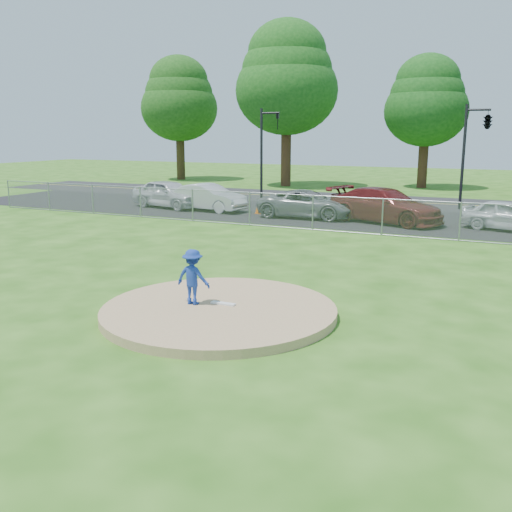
{
  "coord_description": "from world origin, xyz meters",
  "views": [
    {
      "loc": [
        6.09,
        -11.0,
        4.11
      ],
      "look_at": [
        0.0,
        2.0,
        1.0
      ],
      "focal_mm": 40.0,
      "sensor_mm": 36.0,
      "label": 1
    }
  ],
  "objects_px": {
    "tree_center": "(427,100)",
    "parked_car_pearl": "(509,216)",
    "traffic_signal_left": "(265,145)",
    "tree_far_left": "(179,99)",
    "parked_car_white": "(208,197)",
    "traffic_cone": "(259,206)",
    "parked_car_gray": "(308,204)",
    "parked_car_darkred": "(385,205)",
    "traffic_signal_center": "(485,123)",
    "parked_car_silver": "(169,194)",
    "tree_left": "(287,77)",
    "pitcher": "(193,277)"
  },
  "relations": [
    {
      "from": "pitcher",
      "to": "parked_car_gray",
      "type": "height_order",
      "value": "pitcher"
    },
    {
      "from": "pitcher",
      "to": "parked_car_gray",
      "type": "bearing_deg",
      "value": -79.46
    },
    {
      "from": "parked_car_white",
      "to": "parked_car_pearl",
      "type": "xyz_separation_m",
      "value": [
        14.81,
        -0.14,
        -0.06
      ]
    },
    {
      "from": "tree_left",
      "to": "traffic_signal_center",
      "type": "bearing_deg",
      "value": -31.02
    },
    {
      "from": "parked_car_gray",
      "to": "parked_car_silver",
      "type": "bearing_deg",
      "value": 85.65
    },
    {
      "from": "traffic_signal_center",
      "to": "parked_car_pearl",
      "type": "bearing_deg",
      "value": -75.88
    },
    {
      "from": "traffic_signal_left",
      "to": "traffic_signal_center",
      "type": "height_order",
      "value": "same"
    },
    {
      "from": "parked_car_silver",
      "to": "tree_far_left",
      "type": "bearing_deg",
      "value": 42.56
    },
    {
      "from": "tree_far_left",
      "to": "parked_car_darkred",
      "type": "xyz_separation_m",
      "value": [
        22.35,
        -17.58,
        -6.25
      ]
    },
    {
      "from": "traffic_signal_left",
      "to": "tree_far_left",
      "type": "bearing_deg",
      "value": 140.27
    },
    {
      "from": "tree_center",
      "to": "pitcher",
      "type": "bearing_deg",
      "value": -89.41
    },
    {
      "from": "traffic_cone",
      "to": "parked_car_pearl",
      "type": "height_order",
      "value": "parked_car_pearl"
    },
    {
      "from": "tree_left",
      "to": "tree_center",
      "type": "relative_size",
      "value": 1.27
    },
    {
      "from": "tree_far_left",
      "to": "parked_car_darkred",
      "type": "relative_size",
      "value": 1.95
    },
    {
      "from": "pitcher",
      "to": "parked_car_gray",
      "type": "xyz_separation_m",
      "value": [
        -2.81,
        15.43,
        -0.16
      ]
    },
    {
      "from": "tree_far_left",
      "to": "traffic_signal_left",
      "type": "distance_m",
      "value": 17.6
    },
    {
      "from": "pitcher",
      "to": "parked_car_silver",
      "type": "xyz_separation_m",
      "value": [
        -11.17,
        15.79,
        -0.06
      ]
    },
    {
      "from": "tree_center",
      "to": "parked_car_gray",
      "type": "height_order",
      "value": "tree_center"
    },
    {
      "from": "parked_car_gray",
      "to": "parked_car_pearl",
      "type": "bearing_deg",
      "value": -91.74
    },
    {
      "from": "traffic_signal_center",
      "to": "parked_car_white",
      "type": "relative_size",
      "value": 1.29
    },
    {
      "from": "traffic_cone",
      "to": "parked_car_gray",
      "type": "bearing_deg",
      "value": -6.5
    },
    {
      "from": "traffic_signal_center",
      "to": "pitcher",
      "type": "xyz_separation_m",
      "value": [
        -4.62,
        -22.05,
        -3.76
      ]
    },
    {
      "from": "parked_car_pearl",
      "to": "parked_car_gray",
      "type": "bearing_deg",
      "value": 107.2
    },
    {
      "from": "parked_car_white",
      "to": "parked_car_gray",
      "type": "xyz_separation_m",
      "value": [
        5.71,
        -0.15,
        -0.04
      ]
    },
    {
      "from": "traffic_cone",
      "to": "parked_car_silver",
      "type": "xyz_separation_m",
      "value": [
        -5.58,
        0.05,
        0.38
      ]
    },
    {
      "from": "tree_far_left",
      "to": "traffic_signal_center",
      "type": "xyz_separation_m",
      "value": [
        25.97,
        -11.0,
        -2.45
      ]
    },
    {
      "from": "tree_far_left",
      "to": "pitcher",
      "type": "relative_size",
      "value": 8.28
    },
    {
      "from": "traffic_signal_center",
      "to": "pitcher",
      "type": "bearing_deg",
      "value": -101.83
    },
    {
      "from": "tree_left",
      "to": "parked_car_silver",
      "type": "xyz_separation_m",
      "value": [
        -0.82,
        -15.26,
        -7.46
      ]
    },
    {
      "from": "tree_far_left",
      "to": "traffic_signal_center",
      "type": "bearing_deg",
      "value": -22.96
    },
    {
      "from": "parked_car_gray",
      "to": "parked_car_darkred",
      "type": "distance_m",
      "value": 3.82
    },
    {
      "from": "tree_far_left",
      "to": "tree_center",
      "type": "bearing_deg",
      "value": 2.73
    },
    {
      "from": "tree_center",
      "to": "parked_car_pearl",
      "type": "xyz_separation_m",
      "value": [
        6.63,
        -18.61,
        -5.81
      ]
    },
    {
      "from": "parked_car_white",
      "to": "parked_car_darkred",
      "type": "relative_size",
      "value": 0.79
    },
    {
      "from": "tree_far_left",
      "to": "parked_car_darkred",
      "type": "distance_m",
      "value": 29.11
    },
    {
      "from": "tree_far_left",
      "to": "pitcher",
      "type": "height_order",
      "value": "tree_far_left"
    },
    {
      "from": "parked_car_darkred",
      "to": "parked_car_pearl",
      "type": "relative_size",
      "value": 1.44
    },
    {
      "from": "traffic_signal_left",
      "to": "parked_car_darkred",
      "type": "distance_m",
      "value": 11.53
    },
    {
      "from": "traffic_signal_center",
      "to": "parked_car_silver",
      "type": "distance_m",
      "value": 17.41
    },
    {
      "from": "traffic_cone",
      "to": "parked_car_darkred",
      "type": "xyz_separation_m",
      "value": [
        6.59,
        -0.27,
        0.4
      ]
    },
    {
      "from": "parked_car_pearl",
      "to": "tree_left",
      "type": "bearing_deg",
      "value": 63.91
    },
    {
      "from": "traffic_signal_center",
      "to": "pitcher",
      "type": "distance_m",
      "value": 22.84
    },
    {
      "from": "traffic_cone",
      "to": "parked_car_pearl",
      "type": "bearing_deg",
      "value": -1.45
    },
    {
      "from": "tree_far_left",
      "to": "parked_car_white",
      "type": "distance_m",
      "value": 22.58
    },
    {
      "from": "tree_far_left",
      "to": "traffic_cone",
      "type": "relative_size",
      "value": 13.42
    },
    {
      "from": "traffic_signal_left",
      "to": "parked_car_silver",
      "type": "distance_m",
      "value": 7.43
    },
    {
      "from": "tree_far_left",
      "to": "traffic_cone",
      "type": "bearing_deg",
      "value": -47.68
    },
    {
      "from": "tree_left",
      "to": "traffic_signal_left",
      "type": "distance_m",
      "value": 10.48
    },
    {
      "from": "traffic_signal_center",
      "to": "parked_car_gray",
      "type": "relative_size",
      "value": 1.15
    },
    {
      "from": "pitcher",
      "to": "parked_car_white",
      "type": "xyz_separation_m",
      "value": [
        -8.53,
        15.58,
        -0.12
      ]
    }
  ]
}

